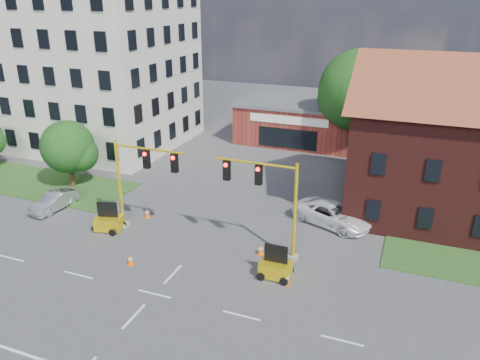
{
  "coord_description": "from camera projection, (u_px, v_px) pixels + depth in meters",
  "views": [
    {
      "loc": [
        11.82,
        -17.85,
        15.06
      ],
      "look_at": [
        1.04,
        10.0,
        2.97
      ],
      "focal_mm": 35.0,
      "sensor_mm": 36.0,
      "label": 1
    }
  ],
  "objects": [
    {
      "name": "tree_nw_front",
      "position": [
        71.0,
        149.0,
        37.54
      ],
      "size": [
        4.48,
        4.26,
        5.61
      ],
      "color": "#332312",
      "rests_on": "ground"
    },
    {
      "name": "ground",
      "position": [
        155.0,
        294.0,
        25.03
      ],
      "size": [
        120.0,
        120.0,
        0.0
      ],
      "primitive_type": "plane",
      "color": "#48484B",
      "rests_on": "ground"
    },
    {
      "name": "tree_large",
      "position": [
        364.0,
        94.0,
        43.83
      ],
      "size": [
        8.12,
        7.74,
        10.28
      ],
      "color": "#332312",
      "rests_on": "ground"
    },
    {
      "name": "trailer_west",
      "position": [
        109.0,
        222.0,
        31.5
      ],
      "size": [
        1.99,
        1.58,
        1.99
      ],
      "rotation": [
        0.0,
        0.0,
        0.26
      ],
      "color": "yellow",
      "rests_on": "ground"
    },
    {
      "name": "lane_markings",
      "position": [
        122.0,
        329.0,
        22.44
      ],
      "size": [
        60.0,
        36.0,
        0.01
      ],
      "primitive_type": null,
      "color": "white",
      "rests_on": "ground"
    },
    {
      "name": "trailer_east",
      "position": [
        276.0,
        268.0,
        26.3
      ],
      "size": [
        1.73,
        1.15,
        1.96
      ],
      "rotation": [
        0.0,
        0.0,
        0.0
      ],
      "color": "yellow",
      "rests_on": "ground"
    },
    {
      "name": "sedan_silver_front",
      "position": [
        54.0,
        201.0,
        34.53
      ],
      "size": [
        1.66,
        3.98,
        1.28
      ],
      "primitive_type": "imported",
      "rotation": [
        0.0,
        0.0,
        -0.08
      ],
      "color": "#9B9DA2",
      "rests_on": "ground"
    },
    {
      "name": "cone_c",
      "position": [
        286.0,
        279.0,
        25.74
      ],
      "size": [
        0.4,
        0.4,
        0.7
      ],
      "color": "#FF5D0D",
      "rests_on": "ground"
    },
    {
      "name": "brick_shop",
      "position": [
        298.0,
        121.0,
        50.14
      ],
      "size": [
        12.4,
        8.4,
        4.3
      ],
      "color": "maroon",
      "rests_on": "ground"
    },
    {
      "name": "office_block",
      "position": [
        87.0,
        42.0,
        46.79
      ],
      "size": [
        18.4,
        15.4,
        20.6
      ],
      "color": "beige",
      "rests_on": "ground"
    },
    {
      "name": "signal_mast_east",
      "position": [
        268.0,
        197.0,
        27.29
      ],
      "size": [
        5.3,
        0.6,
        6.2
      ],
      "color": "gray",
      "rests_on": "ground"
    },
    {
      "name": "pickup_white",
      "position": [
        333.0,
        214.0,
        32.24
      ],
      "size": [
        6.1,
        4.4,
        1.54
      ],
      "primitive_type": "imported",
      "rotation": [
        0.0,
        0.0,
        1.2
      ],
      "color": "white",
      "rests_on": "ground"
    },
    {
      "name": "cone_b",
      "position": [
        147.0,
        213.0,
        33.35
      ],
      "size": [
        0.4,
        0.4,
        0.7
      ],
      "color": "#FF5D0D",
      "rests_on": "ground"
    },
    {
      "name": "signal_mast_west",
      "position": [
        140.0,
        177.0,
        30.2
      ],
      "size": [
        5.3,
        0.6,
        6.2
      ],
      "color": "gray",
      "rests_on": "ground"
    },
    {
      "name": "grass_verge_nw",
      "position": [
        13.0,
        178.0,
        40.35
      ],
      "size": [
        22.0,
        6.0,
        0.08
      ],
      "primitive_type": "cube",
      "color": "#294B1C",
      "rests_on": "ground"
    },
    {
      "name": "cone_d",
      "position": [
        261.0,
        250.0,
        28.65
      ],
      "size": [
        0.4,
        0.4,
        0.7
      ],
      "color": "#FF5D0D",
      "rests_on": "ground"
    },
    {
      "name": "cone_a",
      "position": [
        130.0,
        260.0,
        27.57
      ],
      "size": [
        0.4,
        0.4,
        0.7
      ],
      "color": "#FF5D0D",
      "rests_on": "ground"
    }
  ]
}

